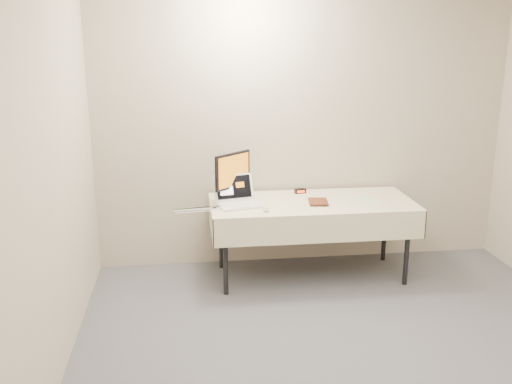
{
  "coord_description": "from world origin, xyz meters",
  "views": [
    {
      "loc": [
        -1.13,
        -2.85,
        2.23
      ],
      "look_at": [
        -0.52,
        1.99,
        0.86
      ],
      "focal_mm": 40.0,
      "sensor_mm": 36.0,
      "label": 1
    }
  ],
  "objects": [
    {
      "name": "laptop",
      "position": [
        -0.69,
        2.04,
        0.8
      ],
      "size": [
        0.43,
        0.42,
        0.25
      ],
      "rotation": [
        0.0,
        0.0,
        0.23
      ],
      "color": "white",
      "rests_on": "table"
    },
    {
      "name": "usb_dongle",
      "position": [
        -0.89,
        1.94,
        0.74
      ],
      "size": [
        0.06,
        0.04,
        0.01
      ],
      "primitive_type": "cube",
      "rotation": [
        0.0,
        0.0,
        0.38
      ],
      "color": "black",
      "rests_on": "table"
    },
    {
      "name": "monitor",
      "position": [
        -0.71,
        2.17,
        1.0
      ],
      "size": [
        0.34,
        0.31,
        0.44
      ],
      "rotation": [
        0.0,
        0.0,
        0.73
      ],
      "color": "black",
      "rests_on": "table"
    },
    {
      "name": "table",
      "position": [
        0.0,
        2.05,
        0.68
      ],
      "size": [
        1.86,
        0.81,
        0.74
      ],
      "color": "black",
      "rests_on": "ground"
    },
    {
      "name": "paper_form",
      "position": [
        0.53,
        2.03,
        0.74
      ],
      "size": [
        0.16,
        0.31,
        0.0
      ],
      "primitive_type": "cube",
      "rotation": [
        0.0,
        0.0,
        0.16
      ],
      "color": "#C4EABA",
      "rests_on": "table"
    },
    {
      "name": "book",
      "position": [
        -0.04,
        1.99,
        0.85
      ],
      "size": [
        0.17,
        0.04,
        0.23
      ],
      "primitive_type": "imported",
      "rotation": [
        0.0,
        0.0,
        -0.13
      ],
      "color": "#913E1A",
      "rests_on": "table"
    },
    {
      "name": "alarm_clock",
      "position": [
        -0.05,
        2.33,
        0.76
      ],
      "size": [
        0.11,
        0.06,
        0.04
      ],
      "rotation": [
        0.0,
        0.0,
        0.12
      ],
      "color": "black",
      "rests_on": "table"
    },
    {
      "name": "clicker",
      "position": [
        -0.46,
        1.81,
        0.75
      ],
      "size": [
        0.05,
        0.1,
        0.02
      ],
      "primitive_type": "ellipsoid",
      "rotation": [
        0.0,
        0.0,
        0.03
      ],
      "color": "silver",
      "rests_on": "table"
    },
    {
      "name": "back_wall",
      "position": [
        0.0,
        2.5,
        1.35
      ],
      "size": [
        4.0,
        0.1,
        2.7
      ],
      "primitive_type": "cube",
      "color": "#C4B49D",
      "rests_on": "ground"
    }
  ]
}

